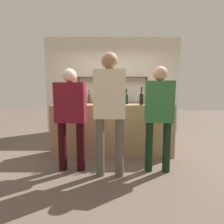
{
  "coord_description": "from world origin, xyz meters",
  "views": [
    {
      "loc": [
        -0.01,
        -3.42,
        1.26
      ],
      "look_at": [
        0.0,
        0.0,
        0.85
      ],
      "focal_mm": 28.0,
      "sensor_mm": 36.0,
      "label": 1
    }
  ],
  "objects": [
    {
      "name": "bar_counter",
      "position": [
        0.0,
        0.0,
        0.5
      ],
      "size": [
        2.33,
        0.5,
        1.0
      ],
      "primitive_type": "cube",
      "color": "#997551",
      "rests_on": "ground_plane"
    },
    {
      "name": "back_wall",
      "position": [
        0.0,
        1.85,
        1.4
      ],
      "size": [
        3.93,
        0.12,
        2.8
      ],
      "primitive_type": "cube",
      "color": "beige",
      "rests_on": "ground_plane"
    },
    {
      "name": "customer_center",
      "position": [
        -0.05,
        -0.92,
        1.07
      ],
      "size": [
        0.46,
        0.24,
        1.8
      ],
      "rotation": [
        0.0,
        0.0,
        1.52
      ],
      "color": "#575347",
      "rests_on": "ground_plane"
    },
    {
      "name": "counter_bottle_2",
      "position": [
        0.27,
        0.08,
        1.12
      ],
      "size": [
        0.08,
        0.08,
        0.32
      ],
      "color": "black",
      "rests_on": "bar_counter"
    },
    {
      "name": "cork_jar",
      "position": [
        0.0,
        0.13,
        1.08
      ],
      "size": [
        0.11,
        0.11,
        0.15
      ],
      "color": "silver",
      "rests_on": "bar_counter"
    },
    {
      "name": "ground_plane",
      "position": [
        0.0,
        0.0,
        0.0
      ],
      "size": [
        16.0,
        16.0,
        0.0
      ],
      "primitive_type": "plane",
      "color": "brown"
    },
    {
      "name": "counter_bottle_4",
      "position": [
        -0.13,
        -0.1,
        1.13
      ],
      "size": [
        0.08,
        0.08,
        0.34
      ],
      "color": "brown",
      "rests_on": "bar_counter"
    },
    {
      "name": "customer_left",
      "position": [
        -0.66,
        -0.73,
        0.93
      ],
      "size": [
        0.47,
        0.23,
        1.6
      ],
      "rotation": [
        0.0,
        0.0,
        1.51
      ],
      "color": "black",
      "rests_on": "ground_plane"
    },
    {
      "name": "customer_right",
      "position": [
        0.7,
        -0.78,
        0.96
      ],
      "size": [
        0.44,
        0.23,
        1.63
      ],
      "rotation": [
        0.0,
        0.0,
        1.47
      ],
      "color": "black",
      "rests_on": "ground_plane"
    },
    {
      "name": "ice_bucket",
      "position": [
        0.12,
        -0.05,
        1.11
      ],
      "size": [
        0.19,
        0.19,
        0.22
      ],
      "color": "black",
      "rests_on": "bar_counter"
    },
    {
      "name": "counter_bottle_3",
      "position": [
        0.54,
        -0.14,
        1.13
      ],
      "size": [
        0.07,
        0.07,
        0.35
      ],
      "color": "black",
      "rests_on": "bar_counter"
    },
    {
      "name": "counter_bottle_0",
      "position": [
        0.74,
        0.15,
        1.14
      ],
      "size": [
        0.07,
        0.07,
        0.36
      ],
      "color": "brown",
      "rests_on": "bar_counter"
    },
    {
      "name": "server_behind_counter",
      "position": [
        0.12,
        0.79,
        1.02
      ],
      "size": [
        0.39,
        0.22,
        1.69
      ],
      "rotation": [
        0.0,
        0.0,
        -1.64
      ],
      "color": "black",
      "rests_on": "ground_plane"
    },
    {
      "name": "counter_bottle_5",
      "position": [
        0.78,
        -0.09,
        1.14
      ],
      "size": [
        0.09,
        0.09,
        0.35
      ],
      "color": "brown",
      "rests_on": "bar_counter"
    },
    {
      "name": "back_shelf",
      "position": [
        0.0,
        1.67,
        1.11
      ],
      "size": [
        2.01,
        0.18,
        1.66
      ],
      "color": "#4C3828",
      "rests_on": "ground_plane"
    },
    {
      "name": "counter_bottle_1",
      "position": [
        -0.3,
        0.08,
        1.13
      ],
      "size": [
        0.08,
        0.08,
        0.34
      ],
      "color": "black",
      "rests_on": "bar_counter"
    }
  ]
}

